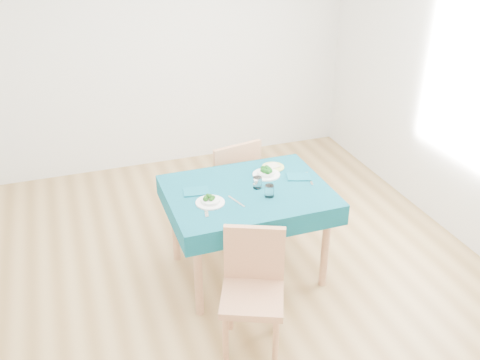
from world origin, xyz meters
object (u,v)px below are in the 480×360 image
object	(u,v)px
chair_near	(252,288)
chair_far	(226,165)
side_plate	(273,167)
bowl_near	(210,199)
table	(248,232)
bowl_far	(266,172)

from	to	relation	value
chair_near	chair_far	world-z (taller)	chair_far
chair_near	side_plate	distance (m)	1.25
chair_near	bowl_near	size ratio (longest dim) A/B	4.74
bowl_near	table	bearing A→B (deg)	16.66
chair_near	bowl_far	bearing A→B (deg)	87.59
table	chair_far	distance (m)	0.84
table	chair_near	world-z (taller)	chair_near
chair_near	chair_far	xyz separation A→B (m)	(0.35, 1.61, 0.07)
bowl_far	side_plate	xyz separation A→B (m)	(0.10, 0.11, -0.03)
side_plate	chair_near	bearing A→B (deg)	-118.37
bowl_near	side_plate	distance (m)	0.75
side_plate	table	bearing A→B (deg)	-138.69
table	chair_far	xyz separation A→B (m)	(0.09, 0.81, 0.19)
table	bowl_far	distance (m)	0.50
bowl_far	bowl_near	bearing A→B (deg)	-153.48
chair_near	bowl_near	world-z (taller)	chair_near
table	bowl_far	bearing A→B (deg)	38.46
bowl_far	side_plate	size ratio (longest dim) A/B	1.20
bowl_far	chair_far	bearing A→B (deg)	101.54
chair_near	side_plate	world-z (taller)	chair_near
side_plate	chair_far	bearing A→B (deg)	113.77
table	chair_near	bearing A→B (deg)	-108.04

